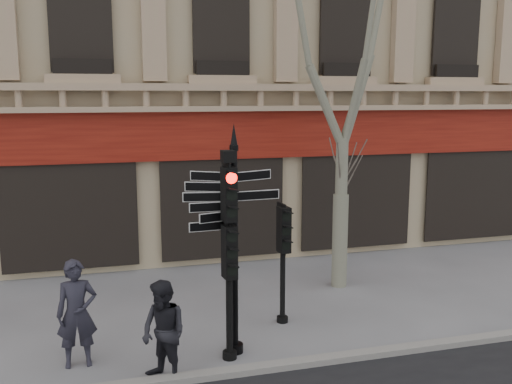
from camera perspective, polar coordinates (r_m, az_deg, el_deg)
ground at (r=11.60m, az=2.07°, el=-14.01°), size 80.00×80.00×0.00m
kerb at (r=10.37m, az=4.52°, el=-16.68°), size 80.00×0.25×0.12m
fingerpost at (r=9.99m, az=-2.18°, el=-1.00°), size 1.93×1.93×4.18m
traffic_signal_main at (r=9.84m, az=-2.75°, el=-3.83°), size 0.44×0.33×3.74m
traffic_signal_secondary at (r=11.61m, az=2.71°, el=-5.05°), size 0.43×0.32×2.45m
plane_tree at (r=13.73m, az=8.93°, el=16.09°), size 3.33×3.33×8.85m
pedestrian_a at (r=10.49m, az=-17.48°, el=-11.52°), size 0.71×0.48×1.89m
pedestrian_b at (r=9.64m, az=-9.21°, el=-13.69°), size 1.02×1.06×1.71m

